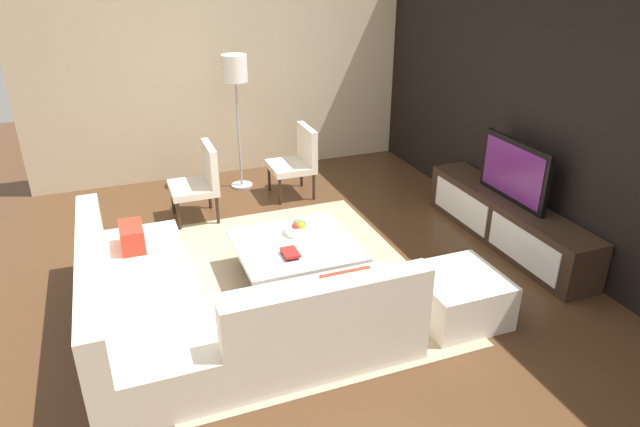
# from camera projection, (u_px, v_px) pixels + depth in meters

# --- Properties ---
(ground_plane) EXTENTS (14.00, 14.00, 0.00)m
(ground_plane) POSITION_uv_depth(u_px,v_px,m) (289.00, 286.00, 5.24)
(ground_plane) COLOR #4C301C
(feature_wall_back) EXTENTS (6.40, 0.12, 2.80)m
(feature_wall_back) POSITION_uv_depth(u_px,v_px,m) (548.00, 111.00, 5.51)
(feature_wall_back) COLOR black
(feature_wall_back) RESTS_ON ground
(side_wall_left) EXTENTS (0.12, 5.20, 2.80)m
(side_wall_left) POSITION_uv_depth(u_px,v_px,m) (226.00, 70.00, 7.42)
(side_wall_left) COLOR beige
(side_wall_left) RESTS_ON ground
(area_rug) EXTENTS (3.04, 2.47, 0.01)m
(area_rug) POSITION_uv_depth(u_px,v_px,m) (286.00, 280.00, 5.32)
(area_rug) COLOR tan
(area_rug) RESTS_ON ground
(media_console) EXTENTS (2.29, 0.44, 0.50)m
(media_console) POSITION_uv_depth(u_px,v_px,m) (506.00, 221.00, 5.91)
(media_console) COLOR #332319
(media_console) RESTS_ON ground
(television) EXTENTS (0.97, 0.06, 0.63)m
(television) POSITION_uv_depth(u_px,v_px,m) (514.00, 171.00, 5.67)
(television) COLOR black
(television) RESTS_ON media_console
(sectional_couch) EXTENTS (2.32, 2.39, 0.79)m
(sectional_couch) POSITION_uv_depth(u_px,v_px,m) (205.00, 310.00, 4.42)
(sectional_couch) COLOR beige
(sectional_couch) RESTS_ON ground
(coffee_table) EXTENTS (1.03, 1.08, 0.38)m
(coffee_table) POSITION_uv_depth(u_px,v_px,m) (296.00, 260.00, 5.27)
(coffee_table) COLOR #332319
(coffee_table) RESTS_ON ground
(accent_chair_near) EXTENTS (0.55, 0.51, 0.87)m
(accent_chair_near) POSITION_uv_depth(u_px,v_px,m) (201.00, 178.00, 6.37)
(accent_chair_near) COLOR #332319
(accent_chair_near) RESTS_ON ground
(floor_lamp) EXTENTS (0.31, 0.31, 1.70)m
(floor_lamp) POSITION_uv_depth(u_px,v_px,m) (235.00, 78.00, 6.84)
(floor_lamp) COLOR #A5A5AA
(floor_lamp) RESTS_ON ground
(ottoman) EXTENTS (0.70, 0.70, 0.40)m
(ottoman) POSITION_uv_depth(u_px,v_px,m) (458.00, 296.00, 4.72)
(ottoman) COLOR beige
(ottoman) RESTS_ON ground
(fruit_bowl) EXTENTS (0.28, 0.28, 0.13)m
(fruit_bowl) POSITION_uv_depth(u_px,v_px,m) (299.00, 228.00, 5.36)
(fruit_bowl) COLOR silver
(fruit_bowl) RESTS_ON coffee_table
(accent_chair_far) EXTENTS (0.55, 0.52, 0.87)m
(accent_chair_far) POSITION_uv_depth(u_px,v_px,m) (298.00, 157.00, 7.00)
(accent_chair_far) COLOR #332319
(accent_chair_far) RESTS_ON ground
(book_stack) EXTENTS (0.20, 0.14, 0.05)m
(book_stack) POSITION_uv_depth(u_px,v_px,m) (290.00, 253.00, 4.96)
(book_stack) COLOR #1E232D
(book_stack) RESTS_ON coffee_table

